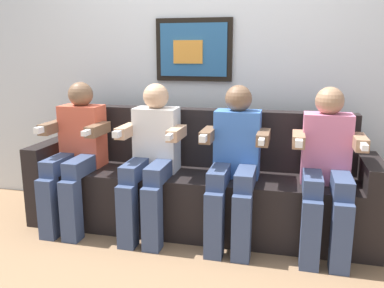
{
  "coord_description": "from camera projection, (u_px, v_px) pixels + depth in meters",
  "views": [
    {
      "loc": [
        0.66,
        -2.58,
        1.34
      ],
      "look_at": [
        0.0,
        0.15,
        0.7
      ],
      "focal_mm": 38.21,
      "sensor_mm": 36.0,
      "label": 1
    }
  ],
  "objects": [
    {
      "name": "ground_plane",
      "position": [
        187.0,
        245.0,
        2.89
      ],
      "size": [
        6.48,
        6.48,
        0.0
      ],
      "primitive_type": "plane",
      "color": "#8C6B4C"
    },
    {
      "name": "back_wall_assembly",
      "position": [
        209.0,
        56.0,
        3.33
      ],
      "size": [
        4.99,
        0.1,
        2.6
      ],
      "color": "silver",
      "rests_on": "ground_plane"
    },
    {
      "name": "couch",
      "position": [
        197.0,
        188.0,
        3.14
      ],
      "size": [
        2.59,
        0.58,
        0.9
      ],
      "color": "black",
      "rests_on": "ground_plane"
    },
    {
      "name": "person_leftmost",
      "position": [
        76.0,
        150.0,
        3.12
      ],
      "size": [
        0.46,
        0.56,
        1.11
      ],
      "color": "#D8593F",
      "rests_on": "ground_plane"
    },
    {
      "name": "person_left_center",
      "position": [
        152.0,
        154.0,
        2.98
      ],
      "size": [
        0.46,
        0.56,
        1.11
      ],
      "color": "white",
      "rests_on": "ground_plane"
    },
    {
      "name": "person_right_center",
      "position": [
        235.0,
        159.0,
        2.84
      ],
      "size": [
        0.46,
        0.56,
        1.11
      ],
      "color": "#3F72CC",
      "rests_on": "ground_plane"
    },
    {
      "name": "person_rightmost",
      "position": [
        327.0,
        165.0,
        2.7
      ],
      "size": [
        0.46,
        0.56,
        1.11
      ],
      "color": "pink",
      "rests_on": "ground_plane"
    }
  ]
}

